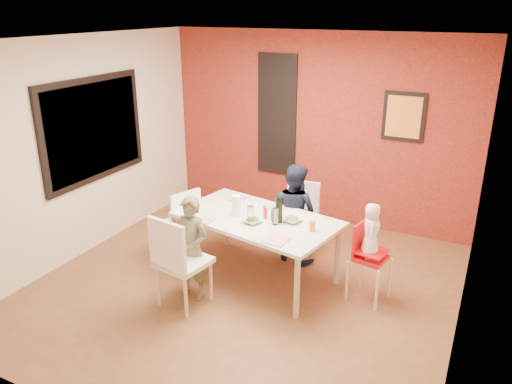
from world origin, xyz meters
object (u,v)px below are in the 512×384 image
at_px(high_chair, 367,254).
at_px(paper_towel_roll, 236,205).
at_px(chair_near, 177,258).
at_px(child_far, 294,213).
at_px(child_near, 192,248).
at_px(toddler, 371,230).
at_px(dining_table, 257,223).
at_px(chair_far, 300,214).
at_px(wine_bottle, 279,210).
at_px(chair_left, 181,221).

relative_size(high_chair, paper_towel_roll, 3.65).
relative_size(chair_near, child_far, 0.83).
bearing_deg(child_near, child_far, 66.40).
bearing_deg(toddler, high_chair, 53.75).
distance_m(dining_table, chair_far, 0.89).
distance_m(child_far, paper_towel_roll, 0.83).
bearing_deg(chair_far, wine_bottle, -90.14).
xyz_separation_m(dining_table, paper_towel_roll, (-0.24, -0.04, 0.19)).
bearing_deg(dining_table, paper_towel_roll, -169.69).
bearing_deg(child_near, chair_near, -90.08).
height_order(chair_left, wine_bottle, wine_bottle).
xyz_separation_m(dining_table, child_near, (-0.44, -0.68, -0.11)).
xyz_separation_m(chair_near, toddler, (1.73, 1.04, 0.24)).
xyz_separation_m(chair_far, paper_towel_roll, (-0.44, -0.89, 0.36)).
distance_m(chair_near, child_far, 1.68).
height_order(child_far, toddler, child_far).
bearing_deg(paper_towel_roll, chair_far, 63.73).
xyz_separation_m(child_near, toddler, (1.72, 0.79, 0.23)).
bearing_deg(toddler, chair_near, 105.73).
height_order(dining_table, child_near, child_near).
bearing_deg(high_chair, paper_towel_roll, 106.95).
xyz_separation_m(dining_table, wine_bottle, (0.28, -0.01, 0.22)).
relative_size(high_chair, toddler, 1.46).
bearing_deg(high_chair, child_far, 75.69).
height_order(dining_table, toddler, toddler).
bearing_deg(child_near, chair_far, 70.40).
relative_size(chair_left, high_chair, 1.06).
bearing_deg(paper_towel_roll, child_far, 55.46).
xyz_separation_m(chair_near, child_near, (0.01, 0.25, 0.00)).
distance_m(chair_near, wine_bottle, 1.22).
bearing_deg(chair_left, chair_near, 52.17).
bearing_deg(chair_left, paper_towel_roll, 108.04).
height_order(chair_left, child_far, child_far).
bearing_deg(wine_bottle, dining_table, 177.53).
bearing_deg(dining_table, high_chair, 5.21).
xyz_separation_m(toddler, wine_bottle, (-1.00, -0.12, 0.10)).
distance_m(dining_table, child_near, 0.82).
relative_size(child_far, paper_towel_roll, 5.21).
bearing_deg(paper_towel_roll, chair_near, -103.83).
bearing_deg(child_far, paper_towel_roll, 67.97).
xyz_separation_m(chair_far, chair_left, (-1.23, -0.86, 0.00)).
relative_size(wine_bottle, paper_towel_roll, 1.27).
xyz_separation_m(dining_table, chair_near, (-0.45, -0.93, -0.11)).
xyz_separation_m(chair_near, child_far, (0.67, 1.54, 0.04)).
height_order(child_near, wine_bottle, child_near).
xyz_separation_m(chair_near, paper_towel_roll, (0.22, 0.89, 0.30)).
distance_m(dining_table, wine_bottle, 0.35).
height_order(child_far, wine_bottle, child_far).
bearing_deg(wine_bottle, paper_towel_roll, -176.58).
xyz_separation_m(child_near, child_far, (0.65, 1.29, 0.04)).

